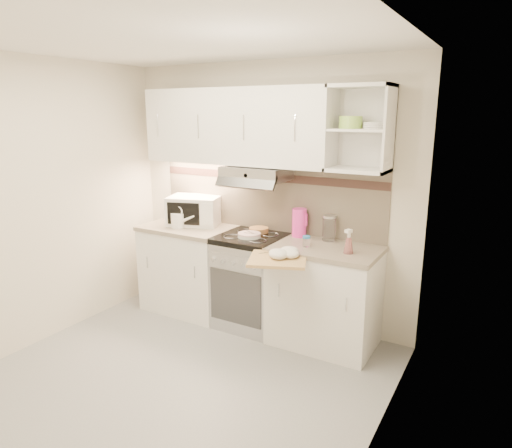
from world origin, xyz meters
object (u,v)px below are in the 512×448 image
(microwave, at_px, (195,210))
(spray_bottle, at_px, (349,243))
(electric_range, at_px, (251,281))
(plate_stack, at_px, (249,235))
(pink_pitcher, at_px, (299,223))
(glass_jar, at_px, (329,228))
(watering_can, at_px, (179,220))
(cutting_board, at_px, (278,259))

(microwave, height_order, spray_bottle, microwave)
(electric_range, bearing_deg, plate_stack, -79.85)
(pink_pitcher, height_order, spray_bottle, pink_pitcher)
(pink_pitcher, height_order, glass_jar, pink_pitcher)
(plate_stack, bearing_deg, watering_can, -177.20)
(spray_bottle, bearing_deg, microwave, -165.47)
(microwave, bearing_deg, electric_range, -27.18)
(glass_jar, xyz_separation_m, cutting_board, (-0.19, -0.64, -0.15))
(pink_pitcher, bearing_deg, cutting_board, -87.22)
(spray_bottle, xyz_separation_m, cutting_board, (-0.47, -0.36, -0.11))
(microwave, bearing_deg, watering_can, -120.35)
(watering_can, xyz_separation_m, glass_jar, (1.49, 0.29, 0.04))
(watering_can, relative_size, glass_jar, 1.13)
(cutting_board, bearing_deg, electric_range, 117.59)
(electric_range, relative_size, watering_can, 3.39)
(plate_stack, xyz_separation_m, glass_jar, (0.68, 0.26, 0.10))
(plate_stack, bearing_deg, cutting_board, -37.60)
(plate_stack, xyz_separation_m, cutting_board, (0.50, -0.38, -0.05))
(watering_can, relative_size, plate_stack, 1.24)
(pink_pitcher, xyz_separation_m, glass_jar, (0.29, 0.00, -0.01))
(glass_jar, bearing_deg, pink_pitcher, -179.95)
(pink_pitcher, bearing_deg, electric_range, -160.03)
(glass_jar, relative_size, cutting_board, 0.51)
(plate_stack, bearing_deg, glass_jar, 20.45)
(microwave, height_order, cutting_board, microwave)
(cutting_board, bearing_deg, pink_pitcher, 77.72)
(watering_can, bearing_deg, cutting_board, -21.08)
(plate_stack, relative_size, pink_pitcher, 0.80)
(microwave, relative_size, watering_can, 2.28)
(pink_pitcher, distance_m, spray_bottle, 0.63)
(electric_range, distance_m, watering_can, 0.96)
(electric_range, height_order, glass_jar, glass_jar)
(spray_bottle, bearing_deg, plate_stack, -160.30)
(pink_pitcher, bearing_deg, spray_bottle, -32.13)
(electric_range, distance_m, microwave, 0.96)
(plate_stack, relative_size, glass_jar, 0.91)
(spray_bottle, bearing_deg, pink_pitcher, 175.19)
(electric_range, bearing_deg, watering_can, -173.22)
(microwave, xyz_separation_m, pink_pitcher, (1.15, 0.08, -0.01))
(spray_bottle, relative_size, cutting_board, 0.48)
(spray_bottle, bearing_deg, watering_can, -158.52)
(microwave, distance_m, pink_pitcher, 1.15)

